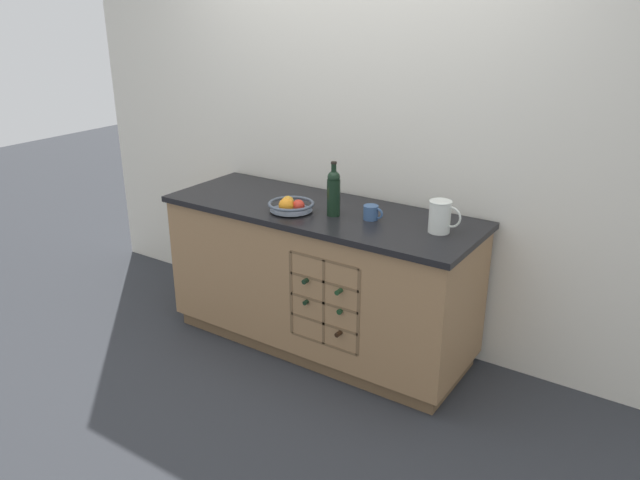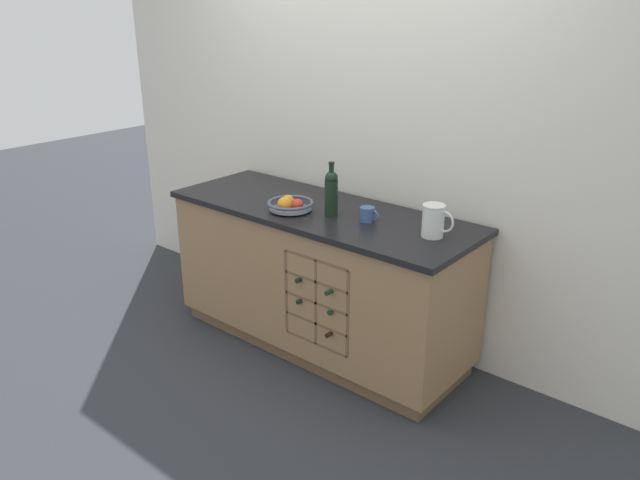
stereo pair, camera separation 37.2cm
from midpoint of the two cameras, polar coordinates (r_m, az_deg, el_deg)
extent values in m
plane|color=#2D3035|center=(4.03, 2.68, -9.39)|extent=(14.00, 14.00, 0.00)
cube|color=silver|center=(3.87, 6.61, 9.53)|extent=(4.40, 0.06, 2.55)
cube|color=brown|center=(4.01, 2.69, -8.83)|extent=(1.82, 0.59, 0.09)
cube|color=#99724C|center=(3.81, 2.80, -3.20)|extent=(1.88, 0.65, 0.77)
cube|color=black|center=(3.66, 2.91, 2.57)|extent=(1.92, 0.69, 0.03)
cube|color=brown|center=(3.51, 3.71, -5.27)|extent=(0.44, 0.01, 0.51)
cube|color=brown|center=(3.60, 0.37, -4.56)|extent=(0.02, 0.10, 0.51)
cube|color=brown|center=(3.36, 6.24, -6.63)|extent=(0.02, 0.10, 0.51)
cube|color=brown|center=(3.60, 3.12, -9.23)|extent=(0.44, 0.10, 0.02)
cube|color=brown|center=(3.53, 3.16, -7.43)|extent=(0.44, 0.10, 0.02)
cube|color=brown|center=(3.48, 3.20, -5.57)|extent=(0.44, 0.10, 0.02)
cube|color=brown|center=(3.42, 3.25, -3.64)|extent=(0.44, 0.10, 0.02)
cube|color=brown|center=(3.37, 3.29, -1.66)|extent=(0.44, 0.10, 0.02)
cube|color=brown|center=(3.48, 3.20, -5.57)|extent=(0.02, 0.10, 0.51)
cylinder|color=black|center=(3.57, 5.64, -7.60)|extent=(0.07, 0.21, 0.07)
cylinder|color=black|center=(3.46, 4.20, -8.55)|extent=(0.03, 0.09, 0.03)
cylinder|color=black|center=(3.62, 2.81, -4.78)|extent=(0.07, 0.20, 0.07)
cylinder|color=black|center=(3.52, 1.41, -5.56)|extent=(0.03, 0.08, 0.03)
cylinder|color=#19381E|center=(3.51, 5.76, -5.68)|extent=(0.08, 0.19, 0.08)
cylinder|color=#19381E|center=(3.41, 4.43, -6.51)|extent=(0.03, 0.08, 0.03)
cylinder|color=black|center=(3.56, 2.80, -2.90)|extent=(0.08, 0.20, 0.08)
cylinder|color=black|center=(3.46, 1.38, -3.64)|extent=(0.03, 0.08, 0.03)
cylinder|color=#19381E|center=(3.43, 5.55, -3.99)|extent=(0.07, 0.19, 0.07)
cylinder|color=#19381E|center=(3.33, 4.23, -4.76)|extent=(0.03, 0.08, 0.03)
cylinder|color=#4C5666|center=(3.62, 0.23, 2.74)|extent=(0.12, 0.12, 0.01)
cone|color=#4C5666|center=(3.61, 0.23, 3.16)|extent=(0.25, 0.25, 0.05)
torus|color=#4C5666|center=(3.60, 0.23, 3.38)|extent=(0.27, 0.27, 0.02)
sphere|color=gold|center=(3.65, -0.02, 3.55)|extent=(0.07, 0.07, 0.07)
sphere|color=red|center=(3.58, 0.87, 3.16)|extent=(0.07, 0.07, 0.07)
sphere|color=orange|center=(3.57, -0.25, 3.24)|extent=(0.09, 0.09, 0.09)
cylinder|color=silver|center=(3.28, 13.53, 1.67)|extent=(0.11, 0.11, 0.17)
torus|color=silver|center=(3.26, 13.66, 3.04)|extent=(0.12, 0.12, 0.01)
torus|color=silver|center=(3.26, 14.48, 1.58)|extent=(0.12, 0.01, 0.12)
cylinder|color=#385684|center=(3.46, 7.41, 2.30)|extent=(0.08, 0.08, 0.08)
torus|color=#385684|center=(3.44, 8.03, 2.17)|extent=(0.06, 0.01, 0.06)
cylinder|color=black|center=(3.51, 4.08, 3.80)|extent=(0.08, 0.08, 0.21)
sphere|color=black|center=(3.47, 4.13, 5.67)|extent=(0.07, 0.07, 0.07)
cylinder|color=black|center=(3.47, 4.15, 6.17)|extent=(0.03, 0.03, 0.09)
cylinder|color=black|center=(3.45, 4.17, 6.99)|extent=(0.03, 0.03, 0.01)
camera|label=1|loc=(0.19, -87.14, 1.11)|focal=35.00mm
camera|label=2|loc=(0.19, 92.86, -1.11)|focal=35.00mm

